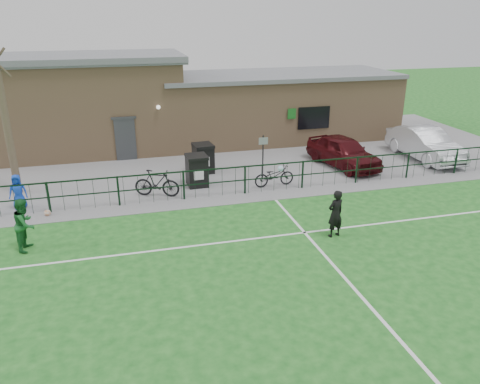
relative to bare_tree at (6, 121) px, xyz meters
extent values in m
plane|color=#1A5B1C|center=(8.00, -10.50, -3.00)|extent=(90.00, 90.00, 0.00)
cube|color=slate|center=(8.00, 3.00, -2.99)|extent=(34.00, 13.00, 0.02)
cube|color=white|center=(8.00, -2.70, -3.00)|extent=(28.00, 0.10, 0.01)
cube|color=white|center=(8.00, -6.50, -3.00)|extent=(28.00, 0.10, 0.01)
cube|color=white|center=(10.00, -10.50, -3.00)|extent=(0.10, 16.00, 0.01)
cube|color=black|center=(8.00, -2.50, -2.40)|extent=(28.00, 0.10, 1.20)
cylinder|color=#4D3E2E|center=(0.00, 0.00, 0.00)|extent=(0.30, 0.30, 6.00)
cube|color=black|center=(7.28, -1.06, -2.35)|extent=(0.86, 0.97, 1.25)
cube|color=black|center=(7.86, 0.61, -2.36)|extent=(0.92, 1.02, 1.25)
cylinder|color=black|center=(10.20, -1.06, -1.98)|extent=(0.07, 0.07, 2.00)
imported|color=#420B10|center=(14.50, -0.20, -2.26)|extent=(2.59, 4.51, 1.44)
imported|color=#B6B8BE|center=(19.00, -0.15, -2.20)|extent=(1.69, 4.72, 1.55)
imported|color=black|center=(5.51, -1.90, -2.43)|extent=(1.90, 1.17, 1.10)
imported|color=black|center=(10.43, -1.97, -2.52)|extent=(1.80, 0.74, 0.93)
imported|color=blue|center=(0.36, -1.83, -2.31)|extent=(0.66, 0.44, 1.34)
imported|color=black|center=(10.85, -6.97, -2.19)|extent=(0.67, 0.52, 1.62)
sphere|color=white|center=(10.02, -3.87, -1.56)|extent=(0.22, 0.22, 0.22)
imported|color=#1B6029|center=(1.15, -5.32, -2.16)|extent=(0.78, 0.92, 1.68)
sphere|color=silver|center=(1.43, -2.80, -2.88)|extent=(0.24, 0.24, 0.24)
cube|color=tan|center=(8.00, 6.00, -1.25)|extent=(24.00, 5.00, 3.50)
cube|color=tan|center=(1.76, 6.00, 1.10)|extent=(11.52, 5.00, 1.20)
cube|color=slate|center=(1.76, 6.00, 1.82)|extent=(12.02, 5.40, 0.28)
cube|color=slate|center=(13.28, 6.00, 0.60)|extent=(13.44, 5.30, 0.22)
cube|color=#383A3D|center=(4.50, 3.47, -1.95)|extent=(1.00, 0.08, 2.10)
cube|color=black|center=(14.50, 3.47, -1.40)|extent=(1.80, 0.08, 1.20)
cube|color=#19661E|center=(13.20, 3.42, -1.10)|extent=(0.45, 0.04, 0.55)
camera|label=1|loc=(4.25, -19.72, 4.02)|focal=35.00mm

